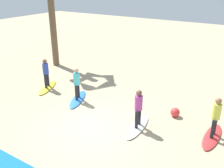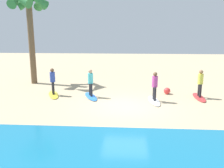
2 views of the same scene
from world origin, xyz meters
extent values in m
plane|color=tan|center=(0.00, 0.00, 0.00)|extent=(60.00, 60.00, 0.00)
ellipsoid|color=red|center=(-4.46, -1.97, 0.04)|extent=(0.59, 2.11, 0.09)
cylinder|color=#232328|center=(-4.46, -1.81, 0.48)|extent=(0.14, 0.14, 0.78)
cylinder|color=#232328|center=(-4.46, -2.13, 0.48)|extent=(0.14, 0.14, 0.78)
cylinder|color=#E0E04C|center=(-4.46, -1.97, 1.18)|extent=(0.32, 0.32, 0.62)
sphere|color=#9E704C|center=(-4.46, -1.97, 1.61)|extent=(0.24, 0.24, 0.24)
ellipsoid|color=white|center=(-1.65, -1.04, 0.04)|extent=(0.75, 2.14, 0.09)
cylinder|color=#232328|center=(-1.66, -0.88, 0.48)|extent=(0.14, 0.14, 0.78)
cylinder|color=#232328|center=(-1.63, -1.20, 0.48)|extent=(0.14, 0.14, 0.78)
cylinder|color=#B74293|center=(-1.65, -1.04, 1.18)|extent=(0.32, 0.32, 0.62)
sphere|color=brown|center=(-1.65, -1.04, 1.61)|extent=(0.24, 0.24, 0.24)
ellipsoid|color=blue|center=(2.15, -1.74, 0.04)|extent=(1.31, 2.16, 0.09)
cylinder|color=#232328|center=(2.09, -1.59, 0.48)|extent=(0.14, 0.14, 0.78)
cylinder|color=#232328|center=(2.21, -1.89, 0.48)|extent=(0.14, 0.14, 0.78)
cylinder|color=#4CC6D1|center=(2.15, -1.74, 1.18)|extent=(0.32, 0.32, 0.62)
sphere|color=tan|center=(2.15, -1.74, 1.61)|extent=(0.24, 0.24, 0.24)
ellipsoid|color=yellow|center=(4.58, -2.00, 0.04)|extent=(1.32, 2.15, 0.09)
cylinder|color=#232328|center=(4.52, -1.85, 0.48)|extent=(0.14, 0.14, 0.78)
cylinder|color=#232328|center=(4.64, -2.14, 0.48)|extent=(0.14, 0.14, 0.78)
cylinder|color=#334CAD|center=(4.58, -2.00, 1.18)|extent=(0.32, 0.32, 0.62)
sphere|color=brown|center=(4.58, -2.00, 1.61)|extent=(0.24, 0.24, 0.24)
cylinder|color=brown|center=(7.15, -5.39, 2.96)|extent=(0.44, 0.44, 5.92)
sphere|color=#E53838|center=(-2.66, -2.79, 0.21)|extent=(0.42, 0.42, 0.42)
camera|label=1|loc=(-5.57, 7.19, 5.79)|focal=40.39mm
camera|label=2|loc=(-0.08, 12.30, 4.02)|focal=38.19mm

